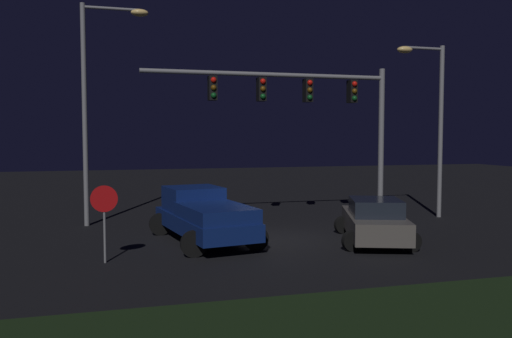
# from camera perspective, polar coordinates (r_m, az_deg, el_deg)

# --- Properties ---
(ground_plane) EXTENTS (80.00, 80.00, 0.00)m
(ground_plane) POSITION_cam_1_polar(r_m,az_deg,el_deg) (18.74, 1.99, -7.59)
(ground_plane) COLOR black
(grass_median) EXTENTS (22.98, 5.76, 0.10)m
(grass_median) POSITION_cam_1_polar(r_m,az_deg,el_deg) (10.42, 18.60, -16.75)
(grass_median) COLOR black
(grass_median) RESTS_ON ground_plane
(pickup_truck) EXTENTS (3.47, 5.66, 1.80)m
(pickup_truck) POSITION_cam_1_polar(r_m,az_deg,el_deg) (18.30, -5.76, -4.70)
(pickup_truck) COLOR navy
(pickup_truck) RESTS_ON ground_plane
(car_sedan) EXTENTS (3.37, 4.75, 1.51)m
(car_sedan) POSITION_cam_1_polar(r_m,az_deg,el_deg) (18.56, 12.65, -5.46)
(car_sedan) COLOR #514C47
(car_sedan) RESTS_ON ground_plane
(traffic_signal_gantry) EXTENTS (10.32, 0.56, 6.50)m
(traffic_signal_gantry) POSITION_cam_1_polar(r_m,az_deg,el_deg) (22.13, 5.70, 7.20)
(traffic_signal_gantry) COLOR slate
(traffic_signal_gantry) RESTS_ON ground_plane
(street_lamp_left) EXTENTS (2.65, 0.44, 8.86)m
(street_lamp_left) POSITION_cam_1_polar(r_m,az_deg,el_deg) (22.34, -16.74, 8.30)
(street_lamp_left) COLOR slate
(street_lamp_left) RESTS_ON ground_plane
(street_lamp_right) EXTENTS (2.31, 0.44, 7.58)m
(street_lamp_right) POSITION_cam_1_polar(r_m,az_deg,el_deg) (24.64, 18.42, 6.12)
(street_lamp_right) COLOR slate
(street_lamp_right) RESTS_ON ground_plane
(stop_sign) EXTENTS (0.76, 0.08, 2.23)m
(stop_sign) POSITION_cam_1_polar(r_m,az_deg,el_deg) (15.69, -16.04, -4.14)
(stop_sign) COLOR slate
(stop_sign) RESTS_ON ground_plane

